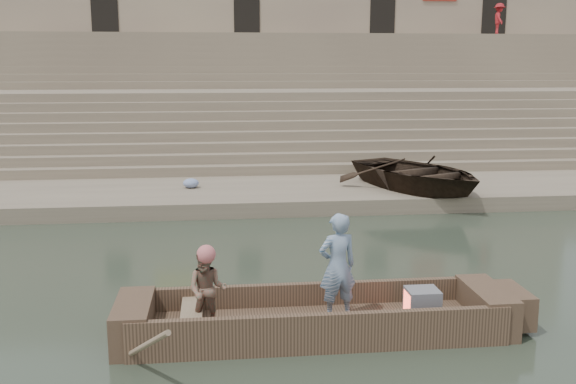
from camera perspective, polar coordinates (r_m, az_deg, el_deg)
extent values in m
plane|color=#273226|center=(11.19, 13.55, -9.11)|extent=(120.00, 120.00, 0.00)
cube|color=#82735C|center=(18.58, 5.23, -0.08)|extent=(32.00, 4.00, 0.40)
cube|color=#82735C|center=(25.72, 1.92, 5.82)|extent=(32.00, 3.00, 2.80)
cube|color=#82735C|center=(32.57, 0.14, 9.08)|extent=(32.00, 3.00, 5.20)
cube|color=#82735C|center=(20.72, 4.00, 1.55)|extent=(32.00, 0.50, 0.70)
cube|color=#82735C|center=(21.18, 3.76, 2.17)|extent=(32.00, 0.50, 1.00)
cube|color=#82735C|center=(21.64, 3.53, 2.77)|extent=(32.00, 0.50, 1.30)
cube|color=#82735C|center=(22.11, 3.31, 3.35)|extent=(32.00, 0.50, 1.60)
cube|color=#82735C|center=(22.58, 3.10, 3.90)|extent=(32.00, 0.50, 1.90)
cube|color=#82735C|center=(23.05, 2.90, 4.43)|extent=(32.00, 0.50, 2.20)
cube|color=#82735C|center=(23.52, 2.71, 4.93)|extent=(32.00, 0.50, 2.50)
cube|color=#82735C|center=(24.00, 2.53, 5.42)|extent=(32.00, 0.50, 2.80)
cube|color=#82735C|center=(27.43, 1.39, 6.47)|extent=(32.00, 0.50, 3.10)
cube|color=#82735C|center=(27.91, 1.25, 6.87)|extent=(32.00, 0.50, 3.40)
cube|color=#82735C|center=(28.40, 1.12, 7.24)|extent=(32.00, 0.50, 3.70)
cube|color=#82735C|center=(28.88, 0.99, 7.61)|extent=(32.00, 0.50, 4.00)
cube|color=#82735C|center=(29.37, 0.86, 7.96)|extent=(32.00, 0.50, 4.30)
cube|color=#82735C|center=(29.86, 0.74, 8.31)|extent=(32.00, 0.50, 4.60)
cube|color=#82735C|center=(30.34, 0.62, 8.64)|extent=(32.00, 0.50, 4.90)
cube|color=#82735C|center=(30.83, 0.51, 8.96)|extent=(32.00, 0.50, 5.20)
cube|color=tan|center=(36.57, -0.60, 14.02)|extent=(32.00, 5.00, 11.20)
cube|color=black|center=(34.41, -15.82, 15.45)|extent=(1.30, 0.18, 2.60)
cube|color=black|center=(34.04, -3.65, 15.89)|extent=(1.30, 0.18, 2.60)
cube|color=black|center=(35.10, 8.29, 15.66)|extent=(1.30, 0.18, 2.60)
cube|color=black|center=(37.04, 17.63, 15.03)|extent=(1.30, 0.18, 2.60)
cube|color=brown|center=(9.52, 2.40, -11.78)|extent=(5.00, 1.30, 0.22)
cube|color=brown|center=(8.89, 3.03, -12.32)|extent=(5.20, 0.12, 0.56)
cube|color=brown|center=(10.03, 1.86, -9.51)|extent=(5.20, 0.12, 0.56)
cube|color=brown|center=(9.42, -13.40, -11.09)|extent=(0.50, 1.30, 0.60)
cube|color=brown|center=(10.14, 17.02, -9.67)|extent=(0.50, 1.30, 0.60)
cube|color=brown|center=(10.29, 19.10, -9.36)|extent=(0.35, 0.90, 0.50)
cube|color=#937A5B|center=(9.32, -8.46, -10.50)|extent=(0.30, 1.20, 0.08)
cylinder|color=#937A5B|center=(8.58, -13.11, -13.36)|extent=(1.03, 2.10, 1.36)
sphere|color=#C76262|center=(8.88, -7.20, -5.45)|extent=(0.26, 0.26, 0.26)
imported|color=navy|center=(9.32, 4.37, -6.52)|extent=(0.63, 0.49, 1.55)
imported|color=#287859|center=(9.04, -7.12, -8.53)|extent=(0.61, 0.51, 1.13)
cube|color=slate|center=(9.76, 11.71, -9.47)|extent=(0.46, 0.42, 0.40)
cube|color=#E5593F|center=(9.69, 10.51, -9.56)|extent=(0.04, 0.34, 0.32)
imported|color=#2D2116|center=(18.22, 11.29, 1.65)|extent=(4.76, 5.39, 0.93)
imported|color=maroon|center=(34.56, 18.04, 14.24)|extent=(0.75, 1.07, 1.52)
ellipsoid|color=#3F5999|center=(18.37, -8.52, 0.78)|extent=(0.44, 0.44, 0.26)
ellipsoid|color=#3F5999|center=(19.16, 11.03, 1.12)|extent=(0.44, 0.44, 0.26)
ellipsoid|color=#3F5999|center=(19.51, 14.42, 1.15)|extent=(0.44, 0.44, 0.26)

